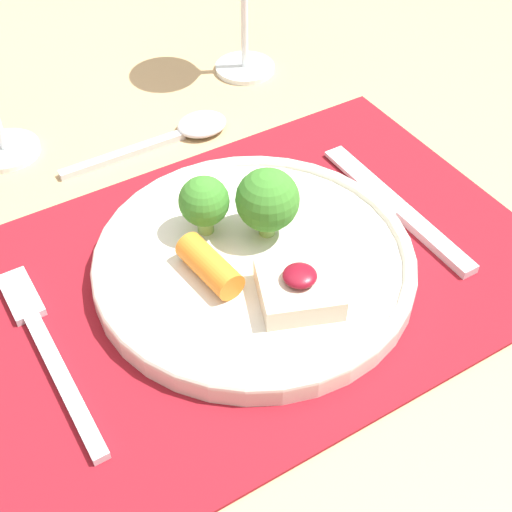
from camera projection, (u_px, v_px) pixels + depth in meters
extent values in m
cube|color=tan|center=(247.00, 289.00, 0.61)|extent=(1.50, 1.27, 0.03)
cylinder|color=tan|center=(393.00, 104.00, 1.45)|extent=(0.06, 0.06, 0.69)
cube|color=maroon|center=(247.00, 275.00, 0.59)|extent=(0.49, 0.33, 0.00)
cylinder|color=silver|center=(256.00, 266.00, 0.59)|extent=(0.27, 0.27, 0.02)
torus|color=silver|center=(256.00, 259.00, 0.58)|extent=(0.27, 0.27, 0.01)
cube|color=beige|center=(299.00, 289.00, 0.55)|extent=(0.08, 0.08, 0.02)
ellipsoid|color=maroon|center=(300.00, 276.00, 0.54)|extent=(0.03, 0.03, 0.01)
cylinder|color=#84B256|center=(205.00, 223.00, 0.60)|extent=(0.01, 0.01, 0.02)
sphere|color=#387A28|center=(204.00, 201.00, 0.58)|extent=(0.04, 0.04, 0.04)
cylinder|color=#84B256|center=(267.00, 225.00, 0.60)|extent=(0.01, 0.01, 0.02)
sphere|color=#387A28|center=(267.00, 200.00, 0.58)|extent=(0.05, 0.05, 0.05)
cylinder|color=orange|center=(211.00, 268.00, 0.56)|extent=(0.03, 0.06, 0.02)
cube|color=silver|center=(64.00, 383.00, 0.51)|extent=(0.01, 0.14, 0.01)
cube|color=silver|center=(21.00, 295.00, 0.57)|extent=(0.02, 0.06, 0.01)
cube|color=silver|center=(435.00, 242.00, 0.62)|extent=(0.02, 0.09, 0.01)
cube|color=silver|center=(366.00, 180.00, 0.68)|extent=(0.02, 0.11, 0.00)
cube|color=silver|center=(124.00, 154.00, 0.71)|extent=(0.13, 0.01, 0.01)
ellipsoid|color=silver|center=(202.00, 124.00, 0.74)|extent=(0.05, 0.04, 0.02)
cylinder|color=white|center=(245.00, 68.00, 0.83)|extent=(0.07, 0.07, 0.01)
cylinder|color=white|center=(244.00, 32.00, 0.79)|extent=(0.01, 0.01, 0.08)
cylinder|color=white|center=(6.00, 151.00, 0.71)|extent=(0.07, 0.07, 0.01)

